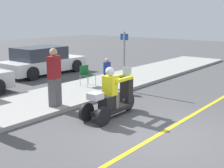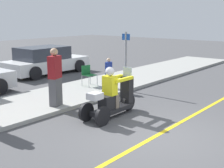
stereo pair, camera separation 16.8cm
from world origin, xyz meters
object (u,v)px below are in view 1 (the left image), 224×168
(motorcycle_trike, at_px, (112,99))
(folding_chair_curbside, at_px, (86,73))
(street_sign, at_px, (124,58))
(parked_car_lot_center, at_px, (42,61))
(spectator_far_back, at_px, (54,79))
(spectator_mid_group, at_px, (107,74))

(motorcycle_trike, xyz_separation_m, folding_chair_curbside, (2.21, 3.09, 0.08))
(folding_chair_curbside, height_order, street_sign, street_sign)
(motorcycle_trike, xyz_separation_m, parked_car_lot_center, (3.23, 7.06, 0.12))
(street_sign, bearing_deg, parked_car_lot_center, 85.89)
(motorcycle_trike, xyz_separation_m, spectator_far_back, (-0.55, 1.86, 0.46))
(motorcycle_trike, height_order, parked_car_lot_center, motorcycle_trike)
(parked_car_lot_center, height_order, street_sign, street_sign)
(spectator_far_back, height_order, parked_car_lot_center, spectator_far_back)
(spectator_far_back, distance_m, parked_car_lot_center, 6.43)
(motorcycle_trike, bearing_deg, spectator_far_back, 106.43)
(spectator_far_back, bearing_deg, folding_chair_curbside, 23.96)
(street_sign, bearing_deg, spectator_far_back, 176.29)
(spectator_mid_group, relative_size, street_sign, 0.54)
(spectator_far_back, relative_size, spectator_mid_group, 1.54)
(spectator_far_back, bearing_deg, street_sign, -3.71)
(motorcycle_trike, xyz_separation_m, spectator_mid_group, (2.43, 2.17, 0.15))
(parked_car_lot_center, bearing_deg, spectator_far_back, -125.98)
(folding_chair_curbside, xyz_separation_m, street_sign, (0.62, -1.45, 0.69))
(parked_car_lot_center, xyz_separation_m, street_sign, (-0.39, -5.42, 0.66))
(folding_chair_curbside, bearing_deg, street_sign, -66.65)
(motorcycle_trike, bearing_deg, spectator_mid_group, 41.75)
(spectator_mid_group, bearing_deg, folding_chair_curbside, 103.22)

